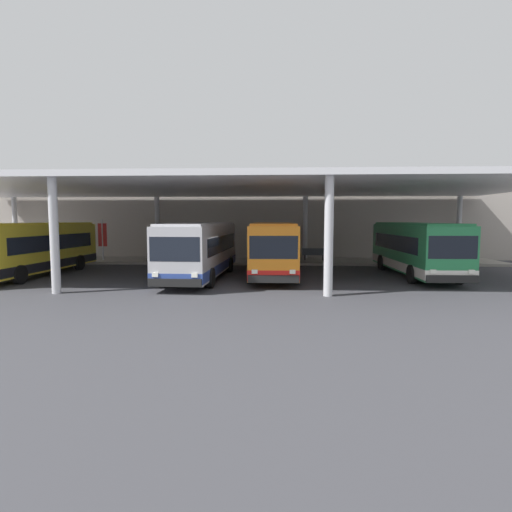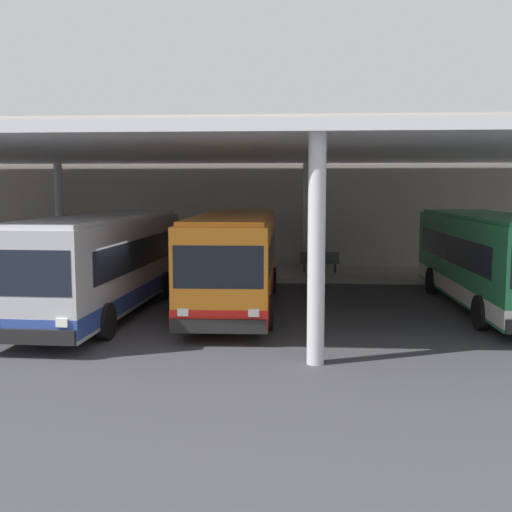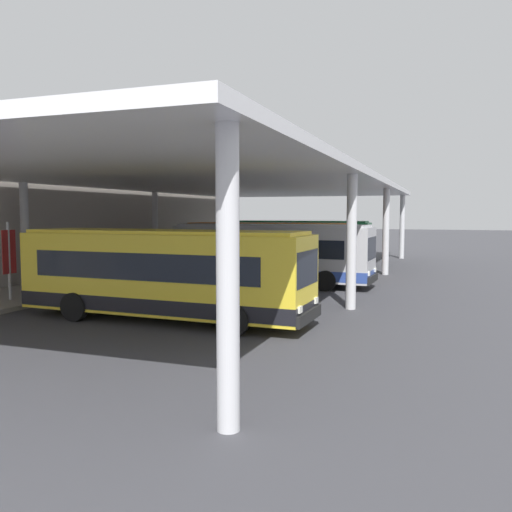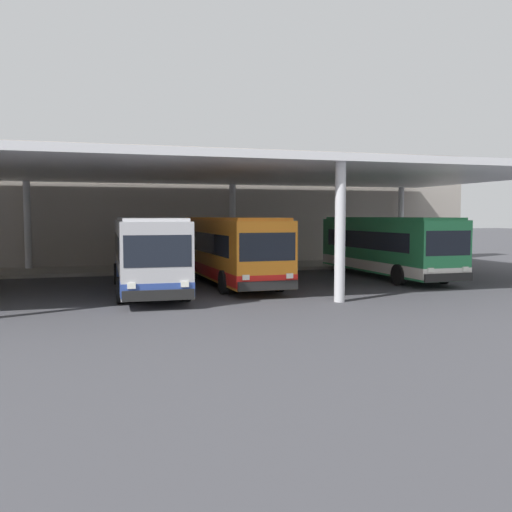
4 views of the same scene
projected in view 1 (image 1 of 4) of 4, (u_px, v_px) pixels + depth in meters
name	position (u px, v px, depth m)	size (l,w,h in m)	color
ground_plane	(200.00, 286.00, 21.04)	(200.00, 200.00, 0.00)	#3D3D42
platform_kerb	(228.00, 261.00, 32.72)	(42.00, 4.50, 0.18)	gray
station_building_facade	(232.00, 214.00, 35.62)	(48.00, 1.60, 7.67)	#ADA399
canopy_shelter	(216.00, 189.00, 26.04)	(40.00, 17.00, 5.55)	silver
bus_nearest_bay	(35.00, 248.00, 24.71)	(2.96, 10.61, 3.17)	yellow
bus_second_bay	(201.00, 250.00, 23.53)	(2.98, 10.61, 3.17)	#B7B7BC
bus_middle_bay	(273.00, 248.00, 24.71)	(2.89, 10.58, 3.17)	orange
bus_far_bay	(415.00, 248.00, 24.70)	(2.82, 10.56, 3.17)	#28844C
bench_waiting	(314.00, 254.00, 32.37)	(1.80, 0.45, 0.92)	#4C515B
trash_bin	(277.00, 254.00, 32.49)	(0.52, 0.52, 0.98)	maroon
banner_sign	(103.00, 237.00, 32.27)	(0.70, 0.12, 3.20)	#B2B2B7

